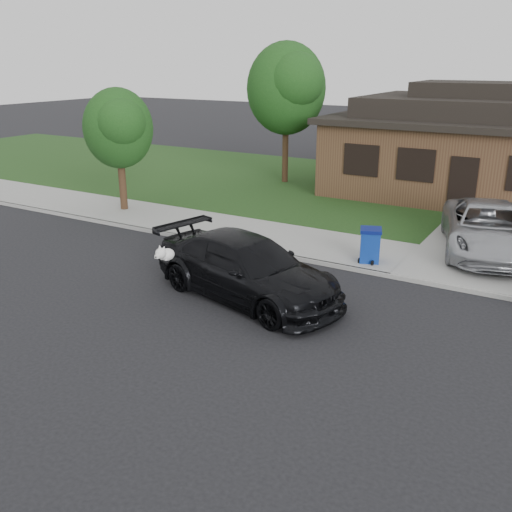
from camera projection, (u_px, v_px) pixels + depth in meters
The scene contains 11 objects.
ground at pixel (204, 294), 14.55m from camera, with size 120.00×120.00×0.00m, color black.
sidewalk at pixel (293, 241), 18.60m from camera, with size 60.00×3.00×0.12m, color gray.
curb at pixel (270, 253), 17.38m from camera, with size 60.00×0.12×0.12m, color gray.
lawn at pixel (375, 193), 25.12m from camera, with size 60.00×13.00×0.13m, color #193814.
driveway at pixel (512, 229), 19.80m from camera, with size 4.50×13.00×0.14m, color gray.
sedan at pixel (247, 268), 14.09m from camera, with size 5.67×3.37×1.54m.
minivan at pixel (488, 228), 17.04m from camera, with size 2.44×5.29×1.47m, color #A6A8AD.
recycling_bin at pixel (370, 245), 16.37m from camera, with size 0.76×0.76×0.99m.
house at pixel (485, 147), 24.15m from camera, with size 12.60×8.60×4.65m.
tree_0 at pixel (288, 87), 25.65m from camera, with size 3.78×3.60×6.34m.
tree_2 at pixel (119, 127), 21.18m from camera, with size 2.73×2.60×4.59m.
Camera 1 is at (7.96, -10.90, 5.67)m, focal length 40.00 mm.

